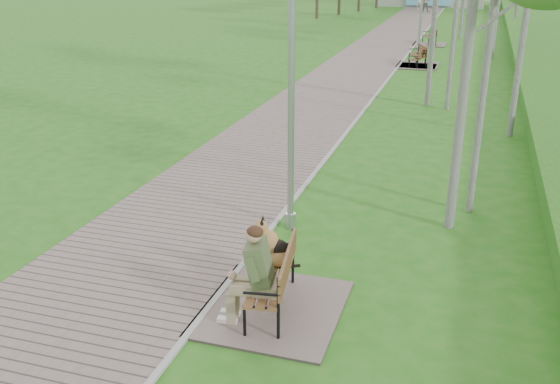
% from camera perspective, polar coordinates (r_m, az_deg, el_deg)
% --- Properties ---
extents(ground, '(120.00, 120.00, 0.00)m').
position_cam_1_polar(ground, '(14.63, 2.74, 1.09)').
color(ground, '#206514').
rests_on(ground, ground).
extents(walkway, '(3.50, 67.00, 0.04)m').
position_cam_1_polar(walkway, '(35.53, 9.09, 12.88)').
color(walkway, '#73645D').
rests_on(walkway, ground).
extents(kerb, '(0.10, 67.00, 0.05)m').
position_cam_1_polar(kerb, '(35.32, 11.96, 12.65)').
color(kerb, '#999993').
rests_on(kerb, ground).
extents(bench_main, '(2.02, 2.24, 1.76)m').
position_cam_1_polar(bench_main, '(9.25, -1.36, -8.13)').
color(bench_main, '#73645D').
rests_on(bench_main, ground).
extents(bench_second, '(1.85, 2.05, 1.13)m').
position_cam_1_polar(bench_second, '(30.36, 12.43, 11.63)').
color(bench_second, '#73645D').
rests_on(bench_second, ground).
extents(bench_third, '(1.61, 1.79, 0.99)m').
position_cam_1_polar(bench_third, '(29.98, 12.45, 11.45)').
color(bench_third, '#73645D').
rests_on(bench_third, ground).
extents(bench_far, '(1.79, 1.99, 1.10)m').
position_cam_1_polar(bench_far, '(37.45, 13.48, 13.28)').
color(bench_far, '#73645D').
rests_on(bench_far, ground).
extents(lamp_post_near, '(0.21, 0.21, 5.31)m').
position_cam_1_polar(lamp_post_near, '(11.32, 1.03, 8.20)').
color(lamp_post_near, '#989BA0').
rests_on(lamp_post_near, ground).
extents(lamp_post_second, '(0.21, 0.21, 5.51)m').
position_cam_1_polar(lamp_post_second, '(34.36, 12.85, 16.65)').
color(lamp_post_second, '#989BA0').
rests_on(lamp_post_second, ground).
extents(pedestrian_near, '(0.71, 0.61, 1.65)m').
position_cam_1_polar(pedestrian_near, '(59.52, 12.66, 16.71)').
color(pedestrian_near, white).
rests_on(pedestrian_near, ground).
extents(pedestrian_far, '(1.06, 0.90, 1.92)m').
position_cam_1_polar(pedestrian_far, '(57.43, 13.16, 16.66)').
color(pedestrian_far, slate).
rests_on(pedestrian_far, ground).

